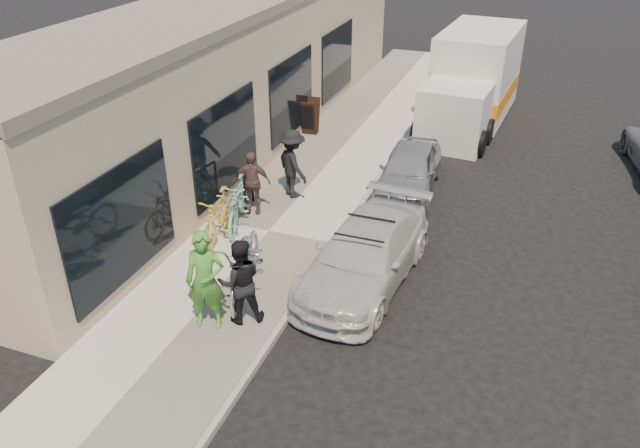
% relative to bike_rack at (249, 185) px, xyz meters
% --- Properties ---
extents(ground, '(120.00, 120.00, 0.00)m').
position_rel_bike_rack_xyz_m(ground, '(2.91, -3.91, -0.70)').
color(ground, black).
rests_on(ground, ground).
extents(sidewalk, '(3.00, 34.00, 0.15)m').
position_rel_bike_rack_xyz_m(sidewalk, '(0.91, -0.91, -0.63)').
color(sidewalk, beige).
rests_on(sidewalk, ground).
extents(curb, '(0.12, 34.00, 0.13)m').
position_rel_bike_rack_xyz_m(curb, '(2.46, -0.91, -0.64)').
color(curb, gray).
rests_on(curb, ground).
extents(storefront, '(3.60, 20.00, 4.22)m').
position_rel_bike_rack_xyz_m(storefront, '(-2.33, 4.08, 1.42)').
color(storefront, '#C9B38B').
rests_on(storefront, ground).
extents(bike_rack, '(0.16, 0.64, 0.92)m').
position_rel_bike_rack_xyz_m(bike_rack, '(0.00, 0.00, 0.00)').
color(bike_rack, black).
rests_on(bike_rack, sidewalk).
extents(sandwich_board, '(0.69, 0.70, 1.06)m').
position_rel_bike_rack_xyz_m(sandwich_board, '(-0.45, 4.96, -0.01)').
color(sandwich_board, black).
rests_on(sandwich_board, sidewalk).
extents(sedan_white, '(2.07, 4.35, 1.26)m').
position_rel_bike_rack_xyz_m(sedan_white, '(3.41, -1.84, -0.09)').
color(sedan_white, '#BCBCB7').
rests_on(sedan_white, ground).
extents(sedan_silver, '(1.59, 3.51, 1.17)m').
position_rel_bike_rack_xyz_m(sedan_silver, '(3.29, 2.46, -0.12)').
color(sedan_silver, '#98999D').
rests_on(sedan_silver, ground).
extents(moving_truck, '(2.58, 5.93, 2.84)m').
position_rel_bike_rack_xyz_m(moving_truck, '(3.96, 8.23, 0.56)').
color(moving_truck, silver).
rests_on(moving_truck, ground).
extents(tandem_bike, '(1.40, 2.49, 1.24)m').
position_rel_bike_rack_xyz_m(tandem_bike, '(1.46, -3.11, 0.07)').
color(tandem_bike, '#AEADB0').
rests_on(tandem_bike, sidewalk).
extents(woman_rider, '(0.78, 0.63, 1.86)m').
position_rel_bike_rack_xyz_m(woman_rider, '(1.30, -4.29, 0.38)').
color(woman_rider, '#449230').
rests_on(woman_rider, sidewalk).
extents(man_standing, '(0.99, 0.94, 1.62)m').
position_rel_bike_rack_xyz_m(man_standing, '(1.78, -3.96, 0.26)').
color(man_standing, black).
rests_on(man_standing, sidewalk).
extents(cruiser_bike_a, '(0.82, 1.71, 0.99)m').
position_rel_bike_rack_xyz_m(cruiser_bike_a, '(0.06, -0.61, -0.06)').
color(cruiser_bike_a, '#83C4B9').
rests_on(cruiser_bike_a, sidewalk).
extents(cruiser_bike_b, '(1.19, 2.02, 1.00)m').
position_rel_bike_rack_xyz_m(cruiser_bike_b, '(0.16, -0.89, -0.05)').
color(cruiser_bike_b, '#83C4B9').
rests_on(cruiser_bike_b, sidewalk).
extents(cruiser_bike_c, '(0.67, 1.87, 1.10)m').
position_rel_bike_rack_xyz_m(cruiser_bike_c, '(0.07, -1.57, -0.00)').
color(cruiser_bike_c, gold).
rests_on(cruiser_bike_c, sidewalk).
extents(bystander_a, '(1.25, 1.18, 1.70)m').
position_rel_bike_rack_xyz_m(bystander_a, '(0.76, 0.90, 0.30)').
color(bystander_a, black).
rests_on(bystander_a, sidewalk).
extents(bystander_b, '(0.95, 0.61, 1.50)m').
position_rel_bike_rack_xyz_m(bystander_b, '(0.19, -0.20, 0.20)').
color(bystander_b, brown).
rests_on(bystander_b, sidewalk).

